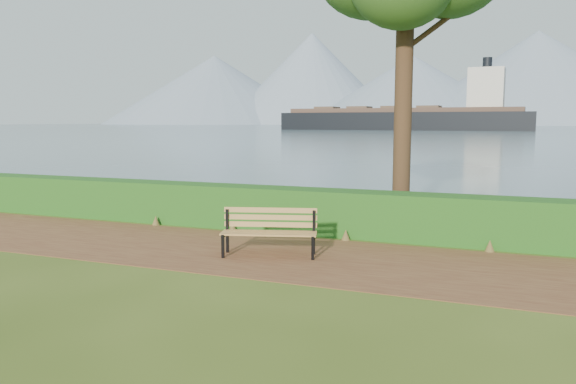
% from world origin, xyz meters
% --- Properties ---
extents(ground, '(140.00, 140.00, 0.00)m').
position_xyz_m(ground, '(0.00, 0.00, 0.00)').
color(ground, '#3A5016').
rests_on(ground, ground).
extents(path, '(40.00, 3.40, 0.01)m').
position_xyz_m(path, '(0.00, 0.30, 0.01)').
color(path, brown).
rests_on(path, ground).
extents(hedge, '(32.00, 0.85, 1.00)m').
position_xyz_m(hedge, '(0.00, 2.60, 0.50)').
color(hedge, '#1D4D16').
rests_on(hedge, ground).
extents(water, '(700.00, 510.00, 0.00)m').
position_xyz_m(water, '(0.00, 260.00, 0.01)').
color(water, '#3F5365').
rests_on(water, ground).
extents(mountains, '(585.00, 190.00, 70.00)m').
position_xyz_m(mountains, '(-9.17, 406.05, 27.70)').
color(mountains, gray).
rests_on(mountains, ground).
extents(bench, '(1.86, 1.00, 0.90)m').
position_xyz_m(bench, '(0.61, 0.23, 0.52)').
color(bench, black).
rests_on(bench, ground).
extents(cargo_ship, '(69.05, 13.55, 20.85)m').
position_xyz_m(cargo_ship, '(-20.84, 148.37, 3.11)').
color(cargo_ship, black).
rests_on(cargo_ship, ground).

